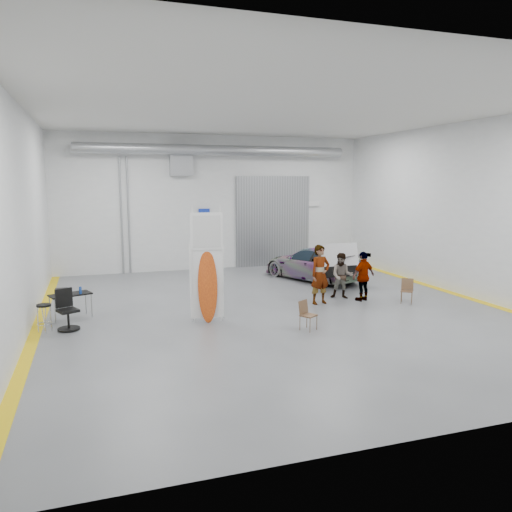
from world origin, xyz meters
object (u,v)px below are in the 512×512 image
object	(u,v)px
folding_chair_far	(406,296)
shop_stool	(44,318)
person_a	(320,274)
person_b	(342,276)
person_c	(363,276)
surfboard_display	(208,276)
office_chair	(68,312)
work_table	(68,294)
sedan_car	(313,263)
folding_chair_near	(308,321)

from	to	relation	value
folding_chair_far	shop_stool	size ratio (longest dim) A/B	1.05
person_a	person_b	bearing A→B (deg)	13.55
person_a	person_c	xyz separation A→B (m)	(1.55, -0.07, -0.14)
surfboard_display	office_chair	size ratio (longest dim) A/B	3.03
work_table	office_chair	world-z (taller)	office_chair
sedan_car	shop_stool	size ratio (longest dim) A/B	5.99
folding_chair_near	work_table	xyz separation A→B (m)	(-6.17, 3.27, 0.47)
person_c	work_table	xyz separation A→B (m)	(-9.28, 0.77, -0.11)
shop_stool	work_table	xyz separation A→B (m)	(0.55, 1.29, 0.34)
folding_chair_near	shop_stool	size ratio (longest dim) A/B	1.04
person_b	person_c	size ratio (longest dim) A/B	0.94
surfboard_display	folding_chair_near	bearing A→B (deg)	-28.12
person_c	surfboard_display	world-z (taller)	surfboard_display
folding_chair_far	work_table	distance (m)	10.58
person_a	work_table	distance (m)	7.76
folding_chair_near	person_c	bearing A→B (deg)	7.08
sedan_car	person_a	distance (m)	4.06
sedan_car	person_b	world-z (taller)	person_b
person_a	folding_chair_near	size ratio (longest dim) A/B	2.44
surfboard_display	person_b	bearing A→B (deg)	22.06
shop_stool	person_c	bearing A→B (deg)	2.98
folding_chair_far	office_chair	bearing A→B (deg)	-144.09
folding_chair_near	shop_stool	xyz separation A→B (m)	(-6.71, 1.99, 0.13)
person_a	shop_stool	xyz separation A→B (m)	(-8.28, -0.58, -0.59)
folding_chair_near	folding_chair_far	size ratio (longest dim) A/B	0.99
folding_chair_near	work_table	size ratio (longest dim) A/B	0.63
surfboard_display	shop_stool	xyz separation A→B (m)	(-4.36, 0.37, -0.96)
sedan_car	shop_stool	world-z (taller)	sedan_car
folding_chair_near	person_b	bearing A→B (deg)	17.63
person_a	shop_stool	bearing A→B (deg)	174.04
sedan_car	folding_chair_far	bearing A→B (deg)	84.32
person_c	folding_chair_near	xyz separation A→B (m)	(-3.11, -2.50, -0.59)
sedan_car	person_a	bearing A→B (deg)	47.64
shop_stool	office_chair	bearing A→B (deg)	7.63
person_b	shop_stool	world-z (taller)	person_b
person_c	surfboard_display	size ratio (longest dim) A/B	0.50
person_b	folding_chair_near	size ratio (longest dim) A/B	1.97
folding_chair_near	work_table	bearing A→B (deg)	120.37
folding_chair_far	folding_chair_near	bearing A→B (deg)	-120.27
person_a	folding_chair_far	bearing A→B (deg)	-26.98
sedan_car	shop_stool	bearing A→B (deg)	3.32
surfboard_display	folding_chair_far	xyz separation A→B (m)	(6.65, 0.12, -1.09)
work_table	sedan_car	bearing A→B (deg)	18.34
shop_stool	person_b	bearing A→B (deg)	6.32
shop_stool	office_chair	size ratio (longest dim) A/B	0.70
person_c	folding_chair_near	size ratio (longest dim) A/B	2.10
office_chair	shop_stool	bearing A→B (deg)	163.21
work_table	folding_chair_near	bearing A→B (deg)	-27.96
person_b	office_chair	size ratio (longest dim) A/B	1.43
sedan_car	person_c	bearing A→B (deg)	70.15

